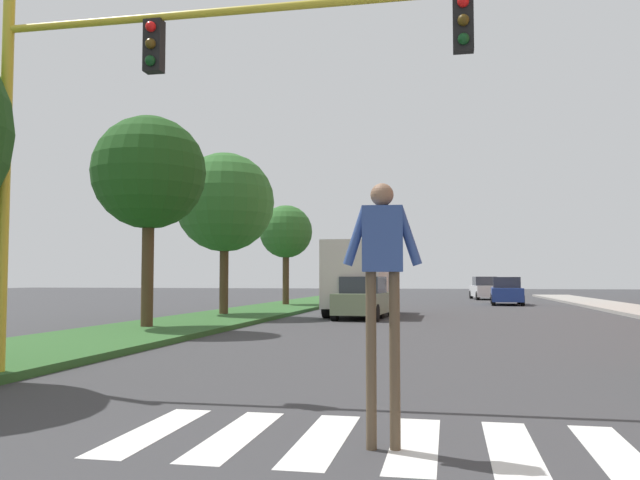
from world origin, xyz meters
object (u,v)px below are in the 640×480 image
at_px(sedan_distant, 507,292).
at_px(sedan_far_horizon, 485,289).
at_px(tree_far, 225,203).
at_px(tree_distant, 286,232).
at_px(pedestrian_performer, 382,271).
at_px(traffic_light_gantry, 150,96).
at_px(truck_box_delivery, 359,277).
at_px(tree_mid, 149,173).
at_px(sedan_midblock, 364,299).

distance_m(sedan_distant, sedan_far_horizon, 9.96).
bearing_deg(tree_far, sedan_distant, 51.09).
distance_m(tree_distant, pedestrian_performer, 30.31).
relative_size(traffic_light_gantry, truck_box_delivery, 1.36).
distance_m(pedestrian_performer, truck_box_delivery, 21.79).
relative_size(tree_mid, traffic_light_gantry, 0.76).
bearing_deg(sedan_distant, tree_mid, -118.71).
height_order(tree_far, sedan_midblock, tree_far).
relative_size(tree_far, sedan_far_horizon, 1.47).
height_order(tree_distant, sedan_midblock, tree_distant).
height_order(sedan_midblock, truck_box_delivery, truck_box_delivery).
bearing_deg(pedestrian_performer, sedan_far_horizon, 85.76).
distance_m(tree_distant, sedan_distant, 13.92).
bearing_deg(tree_mid, sedan_midblock, 53.31).
bearing_deg(tree_far, sedan_far_horizon, 65.24).
xyz_separation_m(tree_distant, sedan_far_horizon, (11.58, 15.45, -3.37)).
relative_size(traffic_light_gantry, sedan_far_horizon, 1.87).
xyz_separation_m(tree_far, sedan_far_horizon, (11.68, 25.33, -3.90)).
distance_m(tree_far, sedan_far_horizon, 28.17).
bearing_deg(traffic_light_gantry, sedan_far_horizon, 80.34).
distance_m(tree_mid, pedestrian_performer, 14.96).
xyz_separation_m(sedan_distant, sedan_far_horizon, (-0.75, 9.93, 0.02)).
height_order(pedestrian_performer, truck_box_delivery, truck_box_delivery).
height_order(tree_far, truck_box_delivery, tree_far).
bearing_deg(tree_distant, pedestrian_performer, -74.10).
bearing_deg(sedan_midblock, tree_distant, 120.67).
relative_size(tree_distant, traffic_light_gantry, 0.66).
xyz_separation_m(tree_distant, pedestrian_performer, (8.28, -29.05, -2.50)).
height_order(tree_distant, pedestrian_performer, tree_distant).
xyz_separation_m(tree_distant, sedan_midblock, (5.61, -9.45, -3.39)).
bearing_deg(tree_distant, truck_box_delivery, -55.61).
relative_size(tree_far, pedestrian_performer, 2.65).
bearing_deg(sedan_far_horizon, traffic_light_gantry, -99.66).
bearing_deg(tree_mid, pedestrian_performer, -55.56).
height_order(tree_far, sedan_far_horizon, tree_far).
bearing_deg(sedan_far_horizon, sedan_midblock, -103.48).
height_order(tree_far, sedan_distant, tree_far).
bearing_deg(tree_mid, sedan_far_horizon, 70.36).
bearing_deg(pedestrian_performer, tree_mid, 124.44).
height_order(sedan_far_horizon, truck_box_delivery, truck_box_delivery).
xyz_separation_m(traffic_light_gantry, pedestrian_performer, (3.79, -2.85, -2.68)).
xyz_separation_m(tree_mid, pedestrian_performer, (8.28, -12.07, -3.11)).
relative_size(tree_mid, sedan_midblock, 1.37).
bearing_deg(tree_distant, tree_mid, -90.00).
relative_size(tree_mid, sedan_far_horizon, 1.42).
height_order(tree_far, tree_distant, tree_far).
bearing_deg(sedan_distant, tree_distant, -155.87).
bearing_deg(sedan_midblock, traffic_light_gantry, -93.82).
height_order(traffic_light_gantry, truck_box_delivery, traffic_light_gantry).
distance_m(traffic_light_gantry, sedan_distant, 32.86).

